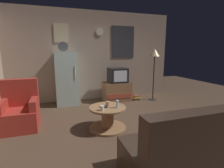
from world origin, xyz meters
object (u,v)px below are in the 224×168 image
at_px(standing_lamp, 155,57).
at_px(mug_ceramic_tan, 108,104).
at_px(book_stack, 137,97).
at_px(wine_glass, 117,104).
at_px(armchair, 20,111).
at_px(fridge, 66,78).
at_px(coffee_table, 108,118).
at_px(crt_tv, 118,75).
at_px(tv_stand, 117,91).
at_px(couch, 195,150).
at_px(remote_control, 104,107).
at_px(mug_ceramic_white, 102,108).

height_order(standing_lamp, mug_ceramic_tan, standing_lamp).
bearing_deg(book_stack, wine_glass, -125.98).
relative_size(mug_ceramic_tan, book_stack, 0.41).
height_order(armchair, book_stack, armchair).
xyz_separation_m(standing_lamp, armchair, (-3.60, -0.95, -1.02)).
relative_size(fridge, coffee_table, 2.46).
xyz_separation_m(wine_glass, book_stack, (1.30, 1.79, -0.45)).
bearing_deg(coffee_table, fridge, 108.88).
bearing_deg(coffee_table, mug_ceramic_tan, 70.69).
xyz_separation_m(crt_tv, standing_lamp, (1.10, -0.28, 0.56)).
bearing_deg(mug_ceramic_tan, tv_stand, 65.05).
bearing_deg(fridge, mug_ceramic_tan, -69.93).
xyz_separation_m(couch, book_stack, (0.79, 3.21, -0.24)).
xyz_separation_m(remote_control, armchair, (-1.56, 0.60, -0.12)).
height_order(crt_tv, mug_ceramic_tan, crt_tv).
xyz_separation_m(standing_lamp, remote_control, (-2.04, -1.55, -0.90)).
height_order(crt_tv, mug_ceramic_white, crt_tv).
bearing_deg(couch, remote_control, 116.19).
bearing_deg(tv_stand, book_stack, -12.75).
xyz_separation_m(coffee_table, mug_ceramic_white, (-0.15, -0.17, 0.27)).
distance_m(wine_glass, couch, 1.53).
relative_size(coffee_table, armchair, 0.75).
bearing_deg(fridge, wine_glass, -68.08).
height_order(fridge, crt_tv, fridge).
xyz_separation_m(fridge, coffee_table, (0.66, -1.92, -0.53)).
xyz_separation_m(mug_ceramic_tan, armchair, (-1.67, 0.52, -0.16)).
bearing_deg(crt_tv, tv_stand, 177.68).
distance_m(tv_stand, mug_ceramic_tan, 1.94).
relative_size(mug_ceramic_white, couch, 0.05).
xyz_separation_m(standing_lamp, book_stack, (-0.50, 0.14, -1.28)).
xyz_separation_m(armchair, couch, (2.31, -2.12, -0.03)).
xyz_separation_m(tv_stand, armchair, (-2.48, -1.23, 0.05)).
xyz_separation_m(fridge, mug_ceramic_white, (0.51, -2.09, -0.26)).
bearing_deg(armchair, tv_stand, 26.33).
relative_size(armchair, couch, 0.56).
height_order(remote_control, armchair, armchair).
bearing_deg(remote_control, standing_lamp, 70.65).
bearing_deg(coffee_table, couch, -66.51).
height_order(crt_tv, armchair, crt_tv).
bearing_deg(mug_ceramic_tan, fridge, 110.07).
relative_size(coffee_table, wine_glass, 4.80).
bearing_deg(book_stack, fridge, 173.34).
bearing_deg(fridge, book_stack, -6.66).
relative_size(coffee_table, mug_ceramic_white, 8.00).
distance_m(mug_ceramic_tan, armchair, 1.76).
relative_size(wine_glass, mug_ceramic_white, 1.67).
relative_size(fridge, mug_ceramic_tan, 19.67).
bearing_deg(remote_control, armchair, -167.39).
bearing_deg(crt_tv, fridge, 175.95).
xyz_separation_m(crt_tv, mug_ceramic_white, (-1.01, -1.98, -0.31)).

